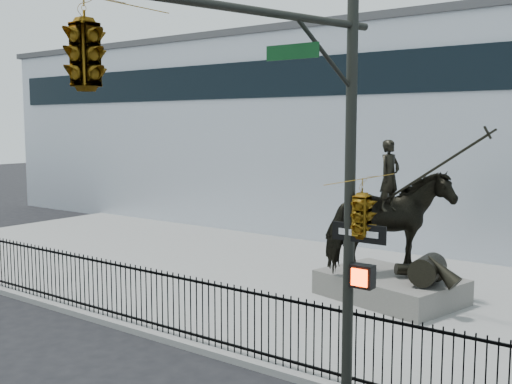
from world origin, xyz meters
The scene contains 7 objects.
ground centered at (0.00, 0.00, 0.00)m, with size 120.00×120.00×0.00m, color black.
plaza centered at (0.00, 7.00, 0.07)m, with size 30.00×12.00×0.15m, color gray.
building centered at (0.00, 20.00, 4.50)m, with size 44.00×14.00×9.00m, color white.
picket_fence centered at (0.00, 1.25, 0.90)m, with size 22.10×0.10×1.50m.
statue_plinth centered at (4.83, 6.97, 0.49)m, with size 3.67×2.52×0.69m, color #5A5852.
equestrian_statue centered at (4.90, 6.96, 2.28)m, with size 4.58×3.42×3.99m.
traffic_signal_right centered at (6.47, -2.00, 4.85)m, with size 2.17×6.86×7.00m.
Camera 1 is at (11.48, -8.51, 5.04)m, focal length 42.00 mm.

